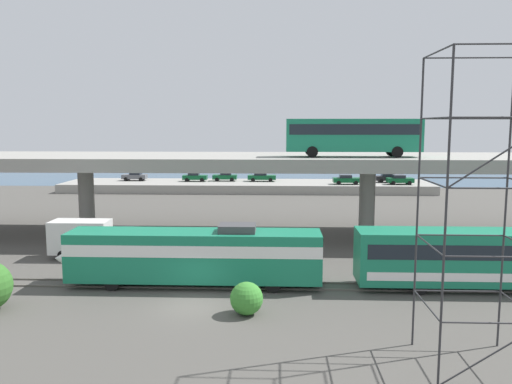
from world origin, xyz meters
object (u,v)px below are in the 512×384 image
(parked_car_3, at_px, (135,176))
(service_truck_west, at_px, (91,238))
(scaffolding_tower, at_px, (480,203))
(parked_car_6, at_px, (225,176))
(parked_car_1, at_px, (262,177))
(train_locomotive, at_px, (182,253))
(parked_car_0, at_px, (400,179))
(transit_bus_on_overpass, at_px, (353,134))
(parked_car_2, at_px, (195,177))
(parked_car_5, at_px, (346,179))
(parked_car_4, at_px, (389,178))

(parked_car_3, bearing_deg, service_truck_west, 101.17)
(parked_car_3, bearing_deg, scaffolding_tower, 117.18)
(parked_car_6, bearing_deg, parked_car_1, 177.91)
(train_locomotive, height_order, parked_car_3, train_locomotive)
(parked_car_0, bearing_deg, transit_bus_on_overpass, -109.81)
(transit_bus_on_overpass, relative_size, service_truck_west, 1.76)
(transit_bus_on_overpass, xyz_separation_m, parked_car_2, (-20.43, 37.81, -7.69))
(transit_bus_on_overpass, height_order, parked_car_5, transit_bus_on_overpass)
(scaffolding_tower, bearing_deg, parked_car_3, 117.18)
(scaffolding_tower, bearing_deg, train_locomotive, 143.49)
(parked_car_2, xyz_separation_m, parked_car_4, (31.79, -0.22, 0.00))
(service_truck_west, bearing_deg, transit_bus_on_overpass, 17.69)
(scaffolding_tower, distance_m, parked_car_6, 65.98)
(parked_car_0, relative_size, parked_car_2, 1.01)
(parked_car_0, height_order, parked_car_2, same)
(train_locomotive, relative_size, parked_car_4, 4.04)
(parked_car_5, bearing_deg, train_locomotive, -109.59)
(parked_car_3, distance_m, parked_car_4, 42.05)
(parked_car_1, bearing_deg, parked_car_4, -1.95)
(train_locomotive, bearing_deg, service_truck_west, -38.73)
(parked_car_4, height_order, parked_car_6, same)
(service_truck_west, bearing_deg, parked_car_1, 74.74)
(service_truck_west, xyz_separation_m, parked_car_4, (33.06, 44.52, 0.53))
(train_locomotive, height_order, parked_car_4, train_locomotive)
(scaffolding_tower, xyz_separation_m, parked_car_6, (-17.36, 63.44, -5.15))
(parked_car_0, relative_size, parked_car_1, 0.87)
(parked_car_4, relative_size, parked_car_6, 1.10)
(scaffolding_tower, relative_size, parked_car_5, 3.21)
(scaffolding_tower, relative_size, parked_car_4, 3.11)
(transit_bus_on_overpass, bearing_deg, train_locomotive, 46.65)
(scaffolding_tower, height_order, parked_car_5, scaffolding_tower)
(transit_bus_on_overpass, relative_size, parked_car_2, 2.99)
(parked_car_2, bearing_deg, parked_car_5, -7.69)
(train_locomotive, relative_size, scaffolding_tower, 1.30)
(service_truck_west, distance_m, parked_car_6, 45.87)
(train_locomotive, xyz_separation_m, transit_bus_on_overpass, (13.07, 13.85, 7.66))
(service_truck_west, relative_size, parked_car_5, 1.59)
(train_locomotive, distance_m, parked_car_5, 51.31)
(parked_car_2, distance_m, parked_car_5, 24.78)
(transit_bus_on_overpass, height_order, parked_car_6, transit_bus_on_overpass)
(parked_car_1, bearing_deg, service_truck_west, -105.26)
(parked_car_6, bearing_deg, train_locomotive, 92.63)
(parked_car_0, height_order, parked_car_3, same)
(train_locomotive, relative_size, parked_car_5, 4.16)
(parked_car_2, bearing_deg, train_locomotive, -81.89)
(parked_car_6, bearing_deg, parked_car_5, 168.39)
(parked_car_2, relative_size, parked_car_3, 0.99)
(scaffolding_tower, height_order, parked_car_4, scaffolding_tower)
(service_truck_west, relative_size, parked_car_1, 1.46)
(train_locomotive, height_order, transit_bus_on_overpass, transit_bus_on_overpass)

